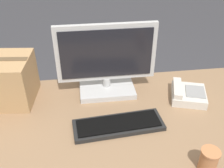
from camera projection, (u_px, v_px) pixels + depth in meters
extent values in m
cube|color=#B7B7B7|center=(107.00, 88.00, 1.58)|extent=(0.32, 0.24, 0.03)
cylinder|color=#B2B2B2|center=(107.00, 82.00, 1.56)|extent=(0.04, 0.04, 0.05)
cube|color=#B2B2B2|center=(106.00, 53.00, 1.45)|extent=(0.56, 0.03, 0.33)
cube|color=black|center=(107.00, 54.00, 1.43)|extent=(0.51, 0.01, 0.28)
cube|color=black|center=(118.00, 125.00, 1.31)|extent=(0.46, 0.19, 0.02)
cube|color=black|center=(118.00, 123.00, 1.30)|extent=(0.42, 0.16, 0.01)
cube|color=beige|center=(188.00, 95.00, 1.50)|extent=(0.24, 0.24, 0.05)
cube|color=beige|center=(177.00, 88.00, 1.49)|extent=(0.10, 0.19, 0.03)
cube|color=gray|center=(195.00, 92.00, 1.48)|extent=(0.14, 0.14, 0.01)
cylinder|color=#BC7547|center=(208.00, 161.00, 1.07)|extent=(0.07, 0.07, 0.10)
cylinder|color=#BC7547|center=(211.00, 152.00, 1.04)|extent=(0.08, 0.08, 0.01)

